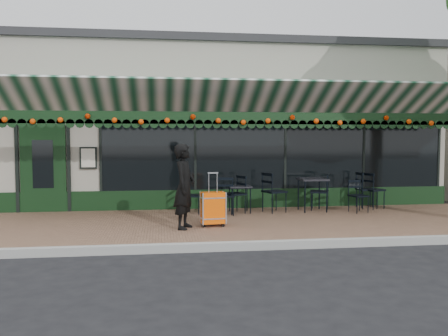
{
  "coord_description": "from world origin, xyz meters",
  "views": [
    {
      "loc": [
        -1.9,
        -8.31,
        2.01
      ],
      "look_at": [
        -0.56,
        1.6,
        1.37
      ],
      "focal_mm": 38.0,
      "sensor_mm": 36.0,
      "label": 1
    }
  ],
  "objects": [
    {
      "name": "chair_b_right",
      "position": [
        0.91,
        3.16,
        0.66
      ],
      "size": [
        0.66,
        0.66,
        1.01
      ],
      "primitive_type": null,
      "rotation": [
        0.0,
        0.0,
        1.95
      ],
      "color": "black",
      "rests_on": "sidewalk"
    },
    {
      "name": "suitcase",
      "position": [
        -0.81,
        1.47,
        0.53
      ],
      "size": [
        0.52,
        0.33,
        1.12
      ],
      "rotation": [
        0.0,
        0.0,
        0.13
      ],
      "color": "#FF5C08",
      "rests_on": "sidewalk"
    },
    {
      "name": "chair_a_front",
      "position": [
        2.97,
        2.82,
        0.56
      ],
      "size": [
        0.49,
        0.49,
        0.81
      ],
      "primitive_type": null,
      "rotation": [
        0.0,
        0.0,
        0.25
      ],
      "color": "black",
      "rests_on": "sidewalk"
    },
    {
      "name": "restaurant_building",
      "position": [
        0.0,
        7.84,
        2.27
      ],
      "size": [
        12.0,
        9.6,
        4.5
      ],
      "color": "#AAA193",
      "rests_on": "ground"
    },
    {
      "name": "cafe_table_b",
      "position": [
        0.04,
        3.2,
        0.75
      ],
      "size": [
        0.54,
        0.54,
        0.67
      ],
      "color": "black",
      "rests_on": "sidewalk"
    },
    {
      "name": "curb",
      "position": [
        0.0,
        -0.08,
        0.07
      ],
      "size": [
        18.0,
        0.16,
        0.15
      ],
      "primitive_type": "cube",
      "color": "#9E9E99",
      "rests_on": "ground"
    },
    {
      "name": "chair_solo",
      "position": [
        -1.08,
        3.25,
        0.58
      ],
      "size": [
        0.56,
        0.56,
        0.85
      ],
      "primitive_type": null,
      "rotation": [
        0.0,
        0.0,
        1.16
      ],
      "color": "black",
      "rests_on": "sidewalk"
    },
    {
      "name": "chair_b_front",
      "position": [
        -0.36,
        2.89,
        0.6
      ],
      "size": [
        0.5,
        0.5,
        0.91
      ],
      "primitive_type": null,
      "rotation": [
        0.0,
        0.0,
        -0.11
      ],
      "color": "black",
      "rests_on": "sidewalk"
    },
    {
      "name": "woman",
      "position": [
        -1.42,
        1.3,
        1.02
      ],
      "size": [
        0.6,
        0.73,
        1.73
      ],
      "primitive_type": "imported",
      "rotation": [
        0.0,
        0.0,
        1.23
      ],
      "color": "black",
      "rests_on": "sidewalk"
    },
    {
      "name": "sidewalk",
      "position": [
        0.0,
        2.0,
        0.07
      ],
      "size": [
        18.0,
        4.0,
        0.15
      ],
      "primitive_type": "cube",
      "color": "brown",
      "rests_on": "ground"
    },
    {
      "name": "cafe_table_a",
      "position": [
        1.91,
        3.2,
        0.9
      ],
      "size": [
        0.67,
        0.67,
        0.83
      ],
      "color": "black",
      "rests_on": "sidewalk"
    },
    {
      "name": "chair_a_extra",
      "position": [
        3.63,
        3.4,
        0.63
      ],
      "size": [
        0.63,
        0.63,
        0.96
      ],
      "primitive_type": null,
      "rotation": [
        0.0,
        0.0,
        1.95
      ],
      "color": "black",
      "rests_on": "sidewalk"
    },
    {
      "name": "chair_a_left",
      "position": [
        2.14,
        3.31,
        0.62
      ],
      "size": [
        0.61,
        0.61,
        0.93
      ],
      "primitive_type": null,
      "rotation": [
        0.0,
        0.0,
        -1.95
      ],
      "color": "black",
      "rests_on": "sidewalk"
    },
    {
      "name": "chair_b_left",
      "position": [
        -0.1,
        3.1,
        0.62
      ],
      "size": [
        0.61,
        0.61,
        0.94
      ],
      "primitive_type": null,
      "rotation": [
        0.0,
        0.0,
        -1.18
      ],
      "color": "black",
      "rests_on": "sidewalk"
    },
    {
      "name": "chair_a_right",
      "position": [
        3.5,
        3.51,
        0.63
      ],
      "size": [
        0.49,
        0.49,
        0.97
      ],
      "primitive_type": null,
      "rotation": [
        0.0,
        0.0,
        1.58
      ],
      "color": "black",
      "rests_on": "sidewalk"
    },
    {
      "name": "ground",
      "position": [
        0.0,
        0.0,
        0.0
      ],
      "size": [
        80.0,
        80.0,
        0.0
      ],
      "primitive_type": "plane",
      "color": "black",
      "rests_on": "ground"
    }
  ]
}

